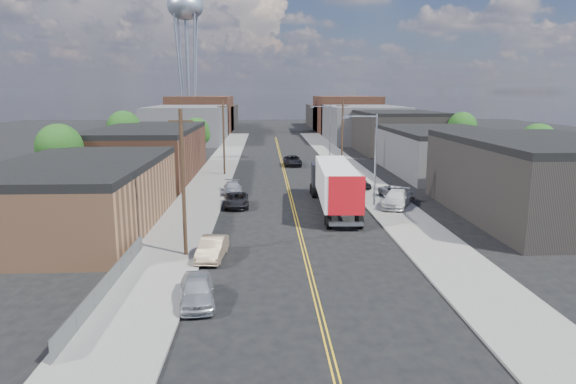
{
  "coord_description": "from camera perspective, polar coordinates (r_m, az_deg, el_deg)",
  "views": [
    {
      "loc": [
        -2.74,
        -23.97,
        11.04
      ],
      "look_at": [
        -0.74,
        19.89,
        2.5
      ],
      "focal_mm": 32.0,
      "sensor_mm": 36.0,
      "label": 1
    }
  ],
  "objects": [
    {
      "name": "skyline_left_c",
      "position": [
        165.05,
        -8.71,
        8.26
      ],
      "size": [
        16.0,
        40.0,
        7.0
      ],
      "primitive_type": "cube",
      "color": "black",
      "rests_on": "ground"
    },
    {
      "name": "car_ahead_truck",
      "position": [
        78.62,
        0.5,
        3.5
      ],
      "size": [
        2.68,
        5.62,
        1.55
      ],
      "primitive_type": "imported",
      "rotation": [
        0.0,
        0.0,
        0.02
      ],
      "color": "black",
      "rests_on": "ground"
    },
    {
      "name": "tree_left_mid",
      "position": [
        81.96,
        -17.72,
        6.6
      ],
      "size": [
        5.1,
        5.04,
        8.37
      ],
      "color": "black",
      "rests_on": "ground"
    },
    {
      "name": "skyline_right_a",
      "position": [
        121.33,
        8.26,
        7.57
      ],
      "size": [
        16.0,
        30.0,
        8.0
      ],
      "primitive_type": "cube",
      "color": "#3D3D3F",
      "rests_on": "ground"
    },
    {
      "name": "centerline",
      "position": [
        69.9,
        -0.34,
        1.92
      ],
      "size": [
        0.32,
        120.0,
        0.01
      ],
      "primitive_type": "cube",
      "color": "gold",
      "rests_on": "ground"
    },
    {
      "name": "car_left_c",
      "position": [
        50.42,
        -5.73,
        -0.89
      ],
      "size": [
        2.52,
        5.1,
        1.39
      ],
      "primitive_type": "imported",
      "rotation": [
        0.0,
        0.0,
        0.04
      ],
      "color": "black",
      "rests_on": "ground"
    },
    {
      "name": "car_left_a",
      "position": [
        28.03,
        -10.1,
        -10.67
      ],
      "size": [
        2.38,
        4.7,
        1.54
      ],
      "primitive_type": "imported",
      "rotation": [
        0.0,
        0.0,
        0.13
      ],
      "color": "#BBBEC0",
      "rests_on": "ground"
    },
    {
      "name": "industrial_right_a",
      "position": [
        51.0,
        26.43,
        1.4
      ],
      "size": [
        14.0,
        22.0,
        7.1
      ],
      "color": "black",
      "rests_on": "ground"
    },
    {
      "name": "streetlight_near",
      "position": [
        50.38,
        9.27,
        4.35
      ],
      "size": [
        3.39,
        0.25,
        9.0
      ],
      "color": "gray",
      "rests_on": "ground"
    },
    {
      "name": "car_right_lot_b",
      "position": [
        50.63,
        11.92,
        -0.74
      ],
      "size": [
        4.2,
        5.89,
        1.58
      ],
      "primitive_type": "imported",
      "rotation": [
        0.0,
        0.0,
        -0.41
      ],
      "color": "silver",
      "rests_on": "sidewalk_right"
    },
    {
      "name": "warehouse_tan",
      "position": [
        45.41,
        -22.2,
        -0.27
      ],
      "size": [
        12.0,
        22.0,
        5.6
      ],
      "color": "#895D3F",
      "rests_on": "ground"
    },
    {
      "name": "warehouse_brown",
      "position": [
        70.09,
        -15.22,
        4.28
      ],
      "size": [
        12.0,
        26.0,
        6.6
      ],
      "color": "#543021",
      "rests_on": "ground"
    },
    {
      "name": "utility_pole_right",
      "position": [
        73.04,
        6.05,
        6.31
      ],
      "size": [
        1.6,
        0.26,
        10.0
      ],
      "color": "black",
      "rests_on": "ground"
    },
    {
      "name": "utility_pole_left_near",
      "position": [
        34.91,
        -11.57,
        1.05
      ],
      "size": [
        1.6,
        0.26,
        10.0
      ],
      "color": "black",
      "rests_on": "ground"
    },
    {
      "name": "utility_pole_left_far",
      "position": [
        69.44,
        -7.15,
        6.05
      ],
      "size": [
        1.6,
        0.26,
        10.0
      ],
      "color": "black",
      "rests_on": "ground"
    },
    {
      "name": "tree_left_near",
      "position": [
        58.28,
        -24.0,
        4.28
      ],
      "size": [
        4.85,
        4.76,
        7.91
      ],
      "color": "black",
      "rests_on": "ground"
    },
    {
      "name": "car_left_b",
      "position": [
        35.06,
        -8.41,
        -6.21
      ],
      "size": [
        1.98,
        4.6,
        1.47
      ],
      "primitive_type": "imported",
      "rotation": [
        0.0,
        0.0,
        -0.1
      ],
      "color": "#967F62",
      "rests_on": "ground"
    },
    {
      "name": "skyline_left_a",
      "position": [
        120.42,
        -10.95,
        7.46
      ],
      "size": [
        16.0,
        30.0,
        8.0
      ],
      "primitive_type": "cube",
      "color": "#3D3D3F",
      "rests_on": "ground"
    },
    {
      "name": "chainlink_fence",
      "position": [
        30.65,
        -19.32,
        -9.45
      ],
      "size": [
        0.05,
        16.0,
        1.22
      ],
      "color": "slate",
      "rests_on": "ground"
    },
    {
      "name": "ground",
      "position": [
        84.74,
        -0.74,
        3.52
      ],
      "size": [
        260.0,
        260.0,
        0.0
      ],
      "primitive_type": "plane",
      "color": "black",
      "rests_on": "ground"
    },
    {
      "name": "car_right_lot_c",
      "position": [
        59.88,
        7.95,
        1.06
      ],
      "size": [
        2.5,
        4.11,
        1.31
      ],
      "primitive_type": "imported",
      "rotation": [
        0.0,
        0.0,
        0.26
      ],
      "color": "black",
      "rests_on": "sidewalk_right"
    },
    {
      "name": "streetlight_far",
      "position": [
        84.8,
        4.43,
        7.11
      ],
      "size": [
        3.39,
        0.25,
        9.0
      ],
      "color": "gray",
      "rests_on": "ground"
    },
    {
      "name": "tree_right_near",
      "position": [
        68.63,
        26.04,
        4.74
      ],
      "size": [
        4.6,
        4.48,
        7.44
      ],
      "color": "black",
      "rests_on": "ground"
    },
    {
      "name": "skyline_right_c",
      "position": [
        165.71,
        5.33,
        8.35
      ],
      "size": [
        16.0,
        40.0,
        7.0
      ],
      "primitive_type": "cube",
      "color": "black",
      "rests_on": "ground"
    },
    {
      "name": "skyline_left_b",
      "position": [
        145.13,
        -9.55,
        8.47
      ],
      "size": [
        16.0,
        26.0,
        10.0
      ],
      "primitive_type": "cube",
      "color": "#543021",
      "rests_on": "ground"
    },
    {
      "name": "tree_right_far",
      "position": [
        90.34,
        18.81,
        6.7
      ],
      "size": [
        4.85,
        4.76,
        7.91
      ],
      "color": "black",
      "rests_on": "ground"
    },
    {
      "name": "skyline_right_b",
      "position": [
        145.88,
        6.43,
        8.57
      ],
      "size": [
        16.0,
        26.0,
        10.0
      ],
      "primitive_type": "cube",
      "color": "#543021",
      "rests_on": "ground"
    },
    {
      "name": "sidewalk_left",
      "position": [
        70.16,
        -8.12,
        1.91
      ],
      "size": [
        5.0,
        140.0,
        0.15
      ],
      "primitive_type": "cube",
      "color": "slate",
      "rests_on": "ground"
    },
    {
      "name": "semi_truck",
      "position": [
        49.48,
        4.99,
        1.11
      ],
      "size": [
        3.52,
        17.32,
        4.52
      ],
      "rotation": [
        0.0,
        0.0,
        -0.04
      ],
      "color": "silver",
      "rests_on": "ground"
    },
    {
      "name": "industrial_right_b",
      "position": [
        74.65,
        16.81,
        4.39
      ],
      "size": [
        14.0,
        24.0,
        6.1
      ],
      "color": "#3D3D3F",
      "rests_on": "ground"
    },
    {
      "name": "car_right_lot_a",
      "position": [
        54.73,
        11.98,
        -0.03
      ],
      "size": [
        3.38,
        5.05,
        1.29
      ],
      "primitive_type": "imported",
      "rotation": [
        0.0,
        0.0,
        0.29
      ],
      "color": "#9EA2A3",
      "rests_on": "sidewalk_right"
    },
    {
      "name": "tree_left_far",
      "position": [
        86.94,
        -10.08,
        6.57
      ],
      "size": [
        4.35,
        4.2,
        6.97
      ],
      "color": "black",
      "rests_on": "ground"
    },
    {
      "name": "sidewalk_right",
      "position": [
        70.9,
        7.36,
        2.02
      ],
      "size": [
        5.0,
        140.0,
        0.15
      ],
      "primitive_type": "cube",
      "color": "slate",
      "rests_on": "ground"
    },
    {
      "name": "car_left_d",
      "position": [
        56.45,
        -6.17,
        0.39
      ],
      "size": [
        2.34,
        4.98,
        1.4
      ],
      "primitive_type": "imported",
      "rotation": [
        0.0,
        0.0,
        0.08
      ],
      "color": "#B2B4B8",
      "rests_on": "ground"
    },
    {
      "name": "water_tower",
      "position": [
        136.76,
        -11.31,
        19.05
      ],
      "size": [
        9.0,
        9.0,
        36.9
      ],
      "color": "gray",
      "rests_on": "ground"
    },
    {
      "name": "industrial_right_c",
      "position": [
        99.37,
        11.89,
        6.6
      ],
      "size": [
        14.0,
        22.0,
        7.6
      ],
      "color": "black",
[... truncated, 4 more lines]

